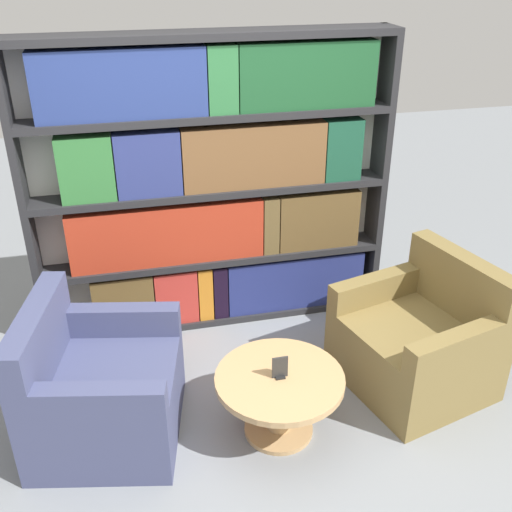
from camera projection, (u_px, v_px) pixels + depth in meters
ground_plane at (258, 443)px, 3.59m from camera, size 14.00×14.00×0.00m
bookshelf at (216, 189)px, 4.33m from camera, size 2.61×0.30×2.17m
armchair_left at (100, 391)px, 3.55m from camera, size 0.99×1.04×0.88m
armchair_right at (419, 343)px, 3.98m from camera, size 1.02×1.06×0.88m
coffee_table at (279, 392)px, 3.55m from camera, size 0.77×0.77×0.42m
table_sign at (280, 369)px, 3.47m from camera, size 0.09×0.06×0.14m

